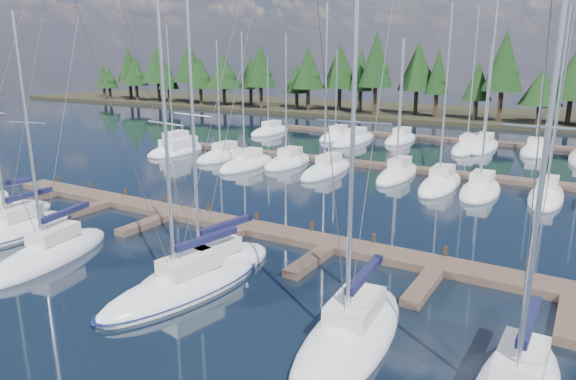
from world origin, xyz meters
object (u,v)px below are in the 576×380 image
Objects in this scene: main_dock at (242,230)px; front_sailboat_3 at (207,269)px; front_sailboat_4 at (184,287)px; front_sailboat_1 at (15,230)px; front_sailboat_2 at (51,254)px; motor_yacht_left at (179,149)px; front_sailboat_5 at (351,335)px.

front_sailboat_3 is at bearing -70.45° from main_dock.
front_sailboat_4 reaches higher than main_dock.
front_sailboat_2 is (5.43, -1.35, 0.01)m from front_sailboat_1.
front_sailboat_4 reaches higher than front_sailboat_1.
main_dock is at bearing -39.91° from motor_yacht_left.
front_sailboat_1 is 22.73m from front_sailboat_5.
front_sailboat_2 is 0.94× the size of front_sailboat_4.
front_sailboat_5 is 1.85× the size of motor_yacht_left.
front_sailboat_3 is 2.24m from front_sailboat_4.
front_sailboat_2 is at bearing -161.69° from front_sailboat_3.
front_sailboat_2 is 0.93× the size of front_sailboat_3.
main_dock is 13.60m from front_sailboat_5.
main_dock is 3.07× the size of front_sailboat_4.
front_sailboat_4 is (14.34, -0.74, 0.00)m from front_sailboat_1.
front_sailboat_4 is at bearing -47.21° from motor_yacht_left.
front_sailboat_2 is 1.62× the size of motor_yacht_left.
front_sailboat_5 is 42.38m from motor_yacht_left.
front_sailboat_3 is 1.02× the size of front_sailboat_4.
front_sailboat_5 is (8.38, 0.04, 0.01)m from front_sailboat_4.
motor_yacht_left is (-24.20, 24.42, 0.16)m from front_sailboat_3.
front_sailboat_4 is at bearing -78.73° from front_sailboat_3.
main_dock is 6.30m from front_sailboat_3.
front_sailboat_1 is at bearing -147.93° from main_dock.
front_sailboat_3 is (2.11, -5.94, 0.09)m from main_dock.
main_dock is 8.52m from front_sailboat_4.
motor_yacht_left is at bearing 120.03° from front_sailboat_2.
front_sailboat_1 is 1.01× the size of front_sailboat_2.
front_sailboat_5 is (10.93, -8.09, 0.09)m from main_dock.
front_sailboat_2 reaches higher than motor_yacht_left.
front_sailboat_5 reaches higher than front_sailboat_4.
front_sailboat_2 is (-6.36, -8.74, 0.09)m from main_dock.
motor_yacht_left is at bearing 141.17° from front_sailboat_5.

